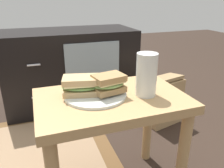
# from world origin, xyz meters

# --- Properties ---
(side_table) EXTENTS (0.56, 0.36, 0.46)m
(side_table) POSITION_xyz_m (0.00, 0.00, 0.37)
(side_table) COLOR tan
(side_table) RESTS_ON ground
(tv_cabinet) EXTENTS (0.96, 0.46, 0.58)m
(tv_cabinet) POSITION_xyz_m (-0.00, 0.95, 0.29)
(tv_cabinet) COLOR black
(tv_cabinet) RESTS_ON ground
(area_rug) EXTENTS (0.91, 0.87, 0.01)m
(area_rug) POSITION_xyz_m (-0.35, 0.35, 0.00)
(area_rug) COLOR brown
(area_rug) RESTS_ON ground
(plate) EXTENTS (0.24, 0.24, 0.01)m
(plate) POSITION_xyz_m (-0.06, 0.02, 0.47)
(plate) COLOR silver
(plate) RESTS_ON side_table
(sandwich_front) EXTENTS (0.16, 0.12, 0.07)m
(sandwich_front) POSITION_xyz_m (-0.10, 0.04, 0.50)
(sandwich_front) COLOR tan
(sandwich_front) RESTS_ON plate
(sandwich_back) EXTENTS (0.14, 0.11, 0.07)m
(sandwich_back) POSITION_xyz_m (-0.01, 0.01, 0.51)
(sandwich_back) COLOR #9E7A4C
(sandwich_back) RESTS_ON plate
(beer_glass) EXTENTS (0.08, 0.08, 0.16)m
(beer_glass) POSITION_xyz_m (0.13, -0.03, 0.54)
(beer_glass) COLOR silver
(beer_glass) RESTS_ON side_table
(paper_bag) EXTENTS (0.26, 0.19, 0.34)m
(paper_bag) POSITION_xyz_m (0.52, 0.44, 0.16)
(paper_bag) COLOR tan
(paper_bag) RESTS_ON ground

